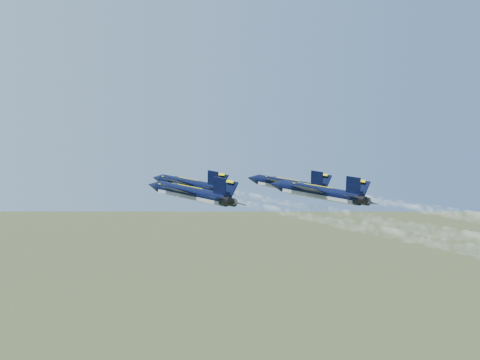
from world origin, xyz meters
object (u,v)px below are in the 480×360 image
jet_left (190,193)px  jet_lead (188,185)px  jet_slot (318,192)px  jet_right (288,185)px

jet_left → jet_lead: bearing=47.2°
jet_left → jet_slot: bearing=-42.9°
jet_left → jet_slot: size_ratio=1.00×
jet_slot → jet_left: bearing=137.1°
jet_left → jet_slot: 15.61m
jet_right → jet_slot: bearing=-126.7°
jet_lead → jet_right: bearing=-50.8°
jet_lead → jet_slot: 22.66m
jet_left → jet_slot: same height
jet_slot → jet_right: bearing=53.3°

